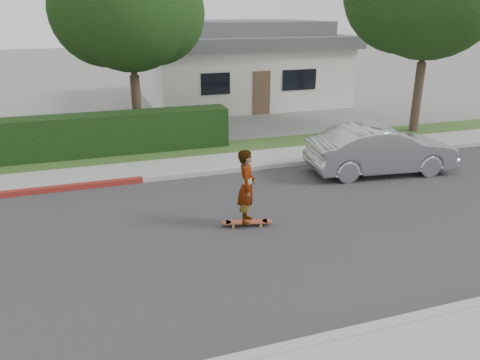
{
  "coord_description": "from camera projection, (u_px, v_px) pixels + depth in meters",
  "views": [
    {
      "loc": [
        -0.39,
        -9.28,
        4.86
      ],
      "look_at": [
        2.95,
        0.74,
        1.0
      ],
      "focal_mm": 35.0,
      "sensor_mm": 36.0,
      "label": 1
    }
  ],
  "objects": [
    {
      "name": "ground",
      "position": [
        121.0,
        250.0,
        10.05
      ],
      "size": [
        120.0,
        120.0,
        0.0
      ],
      "primitive_type": "plane",
      "color": "slate",
      "rests_on": "ground"
    },
    {
      "name": "road",
      "position": [
        121.0,
        250.0,
        10.05
      ],
      "size": [
        60.0,
        8.0,
        0.01
      ],
      "primitive_type": "cube",
      "color": "#2D2D30",
      "rests_on": "ground"
    },
    {
      "name": "curb_far",
      "position": [
        108.0,
        183.0,
        13.67
      ],
      "size": [
        60.0,
        0.2,
        0.15
      ],
      "primitive_type": "cube",
      "color": "#9E9E99",
      "rests_on": "ground"
    },
    {
      "name": "sidewalk_far",
      "position": [
        106.0,
        174.0,
        14.48
      ],
      "size": [
        60.0,
        1.6,
        0.12
      ],
      "primitive_type": "cube",
      "color": "gray",
      "rests_on": "ground"
    },
    {
      "name": "planting_strip",
      "position": [
        103.0,
        160.0,
        15.91
      ],
      "size": [
        60.0,
        1.6,
        0.1
      ],
      "primitive_type": "cube",
      "color": "#2D4C1E",
      "rests_on": "ground"
    },
    {
      "name": "hedge",
      "position": [
        6.0,
        143.0,
        15.31
      ],
      "size": [
        15.0,
        1.0,
        1.5
      ],
      "primitive_type": "cube",
      "color": "black",
      "rests_on": "ground"
    },
    {
      "name": "tree_center",
      "position": [
        128.0,
        8.0,
        16.99
      ],
      "size": [
        5.66,
        4.84,
        7.44
      ],
      "color": "#33261C",
      "rests_on": "ground"
    },
    {
      "name": "house",
      "position": [
        239.0,
        62.0,
        25.96
      ],
      "size": [
        10.6,
        8.6,
        4.3
      ],
      "color": "beige",
      "rests_on": "ground"
    },
    {
      "name": "skateboard",
      "position": [
        247.0,
        222.0,
        11.11
      ],
      "size": [
        1.25,
        0.52,
        0.11
      ],
      "rotation": [
        0.0,
        0.0,
        -0.24
      ],
      "color": "#BA8933",
      "rests_on": "ground"
    },
    {
      "name": "skateboarder",
      "position": [
        247.0,
        187.0,
        10.8
      ],
      "size": [
        0.65,
        0.76,
        1.77
      ],
      "primitive_type": "imported",
      "rotation": [
        0.0,
        0.0,
        1.16
      ],
      "color": "white",
      "rests_on": "skateboard"
    },
    {
      "name": "car_silver",
      "position": [
        381.0,
        150.0,
        14.55
      ],
      "size": [
        4.73,
        2.11,
        1.51
      ],
      "primitive_type": "imported",
      "rotation": [
        0.0,
        0.0,
        1.46
      ],
      "color": "#A2A4A9",
      "rests_on": "ground"
    }
  ]
}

